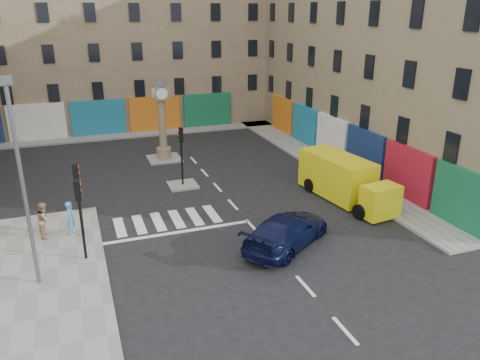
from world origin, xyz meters
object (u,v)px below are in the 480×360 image
lamp_post (21,175)px  pedestrian_blue (71,218)px  traffic_light_left_far (78,188)px  clock_pillar (162,113)px  traffic_light_island (181,147)px  pedestrian_tan (44,220)px  navy_sedan (287,231)px  traffic_light_left_near (80,207)px  yellow_van (344,180)px

lamp_post → pedestrian_blue: (1.42, 4.14, -3.78)m
lamp_post → pedestrian_blue: 5.79m
pedestrian_blue → traffic_light_left_far: bearing=-112.9°
traffic_light_left_far → clock_pillar: bearing=61.1°
traffic_light_island → pedestrian_blue: 8.61m
traffic_light_left_far → pedestrian_tan: 2.38m
pedestrian_tan → lamp_post: bearing=-178.2°
navy_sedan → pedestrian_blue: (-9.54, 4.51, 0.23)m
traffic_light_left_near → yellow_van: bearing=9.3°
traffic_light_left_near → clock_pillar: 15.19m
traffic_light_left_near → lamp_post: size_ratio=0.45×
pedestrian_tan → navy_sedan: bearing=-109.1°
clock_pillar → navy_sedan: 16.04m
traffic_light_island → navy_sedan: traffic_light_island is taller
clock_pillar → yellow_van: 14.36m
traffic_light_left_far → pedestrian_tan: bearing=163.4°
traffic_light_left_near → pedestrian_blue: (-0.48, 2.74, -1.61)m
traffic_light_island → pedestrian_blue: (-6.78, -5.06, -1.58)m
traffic_light_left_far → pedestrian_blue: (-0.48, 0.34, -1.61)m
pedestrian_tan → clock_pillar: bearing=-31.9°
traffic_light_left_far → lamp_post: 4.77m
traffic_light_left_far → yellow_van: bearing=0.0°
traffic_light_island → navy_sedan: bearing=-73.9°
lamp_post → pedestrian_blue: lamp_post is taller
navy_sedan → pedestrian_tan: (-10.76, 4.67, 0.25)m
traffic_light_left_near → traffic_light_island: size_ratio=1.00×
traffic_light_left_far → navy_sedan: 10.14m
traffic_light_left_near → pedestrian_blue: size_ratio=2.15×
clock_pillar → yellow_van: bearing=-53.5°
traffic_light_left_near → navy_sedan: bearing=-11.0°
traffic_light_island → yellow_van: 10.10m
clock_pillar → pedestrian_tan: size_ratio=3.44×
traffic_light_left_near → yellow_van: traffic_light_left_near is taller
navy_sedan → pedestrian_tan: 11.73m
traffic_light_left_near → traffic_light_left_far: same height
clock_pillar → pedestrian_blue: clock_pillar is taller
clock_pillar → pedestrian_blue: (-6.78, -11.05, -2.54)m
traffic_light_left_near → pedestrian_blue: traffic_light_left_near is taller
yellow_van → navy_sedan: bearing=-151.1°
pedestrian_blue → lamp_post: bearing=173.6°
lamp_post → pedestrian_tan: size_ratio=4.68×
traffic_light_left_near → navy_sedan: (9.06, -1.77, -1.84)m
traffic_light_left_near → traffic_light_island: (6.30, 7.80, -0.03)m
traffic_light_left_near → clock_pillar: (6.30, 13.80, 0.93)m
traffic_light_left_far → pedestrian_tan: (-1.70, 0.51, -1.58)m
traffic_light_left_far → navy_sedan: (9.06, -4.17, -1.84)m
navy_sedan → yellow_van: (5.67, 4.17, 0.45)m
navy_sedan → pedestrian_tan: pedestrian_tan is taller
lamp_post → pedestrian_tan: 5.72m
navy_sedan → pedestrian_tan: bearing=32.1°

